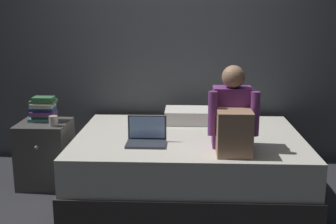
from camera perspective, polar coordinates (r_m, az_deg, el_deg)
name	(u,v)px	position (r m, az deg, el deg)	size (l,w,h in m)	color
ground_plane	(164,202)	(3.72, -0.50, -11.64)	(8.00, 8.00, 0.00)	#2D2D33
wall_back	(170,32)	(4.59, 0.28, 10.48)	(5.60, 0.10, 2.70)	#4C4F54
bed	(188,162)	(3.91, 2.68, -6.55)	(2.00, 1.50, 0.50)	#332D2B
nightstand	(45,154)	(4.13, -15.74, -5.26)	(0.44, 0.46, 0.59)	#474442
person_sitting	(233,118)	(3.40, 8.48, -0.83)	(0.39, 0.44, 0.66)	#75337A
laptop	(146,137)	(3.56, -2.83, -3.30)	(0.32, 0.23, 0.22)	#333842
pillow	(194,116)	(4.25, 3.42, -0.49)	(0.56, 0.36, 0.13)	silver
book_stack	(43,109)	(4.07, -16.03, 0.36)	(0.24, 0.17, 0.22)	teal
mug	(53,121)	(3.89, -14.77, -1.15)	(0.08, 0.08, 0.09)	#BCB2A3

